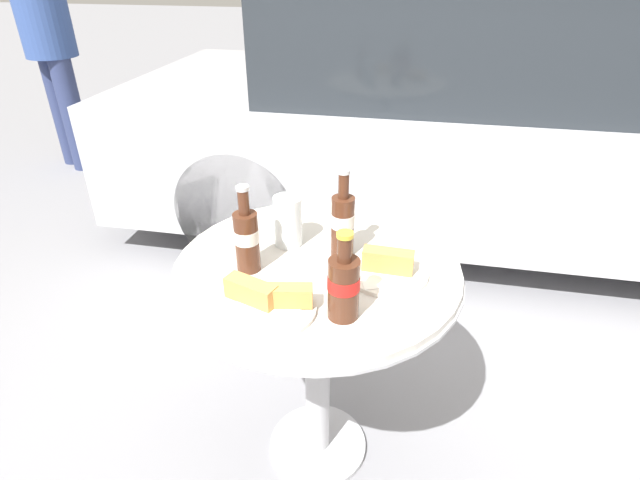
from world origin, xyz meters
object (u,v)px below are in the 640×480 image
cola_bottle_left (344,285)px  pedestrian (47,35)px  bistro_table (317,305)px  cola_bottle_right (247,238)px  drinking_glass (288,223)px  lunch_plate_near (268,302)px  lunch_plate_far (387,268)px  parked_car (487,122)px  cola_bottle_center (343,223)px

cola_bottle_left → pedestrian: bearing=136.0°
bistro_table → cola_bottle_right: (-0.17, -0.06, 0.23)m
bistro_table → cola_bottle_right: cola_bottle_right is taller
cola_bottle_left → drinking_glass: (-0.20, 0.29, -0.02)m
lunch_plate_near → lunch_plate_far: size_ratio=1.06×
parked_car → bistro_table: bearing=-108.5°
lunch_plate_near → cola_bottle_right: bearing=122.4°
parked_car → pedestrian: 3.05m
drinking_glass → cola_bottle_right: bearing=-115.0°
bistro_table → drinking_glass: (-0.10, 0.09, 0.21)m
lunch_plate_far → bistro_table: bearing=174.5°
lunch_plate_far → lunch_plate_near: bearing=-142.7°
bistro_table → cola_bottle_center: (0.06, 0.06, 0.24)m
cola_bottle_left → lunch_plate_near: size_ratio=0.97×
cola_bottle_center → parked_car: size_ratio=0.06×
cola_bottle_left → lunch_plate_near: (-0.17, -0.01, -0.06)m
drinking_glass → pedestrian: 3.12m
lunch_plate_far → pedestrian: 3.41m
lunch_plate_near → pedestrian: 3.35m
cola_bottle_center → pedestrian: bearing=138.8°
drinking_glass → lunch_plate_far: bearing=-19.8°
cola_bottle_right → lunch_plate_far: size_ratio=1.11×
cola_bottle_right → lunch_plate_far: bearing=7.0°
cola_bottle_left → pedestrian: pedestrian is taller
bistro_table → cola_bottle_center: cola_bottle_center is taller
cola_bottle_left → parked_car: size_ratio=0.05×
bistro_table → pedestrian: (-2.39, 2.20, 0.36)m
drinking_glass → bistro_table: bearing=-40.3°
cola_bottle_left → cola_bottle_right: 0.31m
lunch_plate_near → bistro_table: bearing=71.5°
parked_car → lunch_plate_far: bearing=-103.0°
cola_bottle_center → bistro_table: bearing=-133.7°
lunch_plate_near → lunch_plate_far: (0.26, 0.20, -0.00)m
cola_bottle_center → lunch_plate_near: (-0.13, -0.28, -0.08)m
cola_bottle_left → cola_bottle_center: cola_bottle_center is taller
lunch_plate_near → parked_car: 2.18m
lunch_plate_far → parked_car: 1.92m
cola_bottle_left → parked_car: bearing=75.9°
lunch_plate_near → cola_bottle_center: bearing=64.8°
drinking_glass → lunch_plate_near: (0.03, -0.30, -0.04)m
bistro_table → cola_bottle_center: size_ratio=3.13×
cola_bottle_left → lunch_plate_near: bearing=-176.6°
cola_bottle_right → drinking_glass: size_ratio=1.64×
bistro_table → pedestrian: pedestrian is taller
drinking_glass → parked_car: parked_car is taller
bistro_table → drinking_glass: bearing=139.7°
bistro_table → cola_bottle_center: bearing=46.3°
pedestrian → bistro_table: bearing=-42.6°
cola_bottle_left → cola_bottle_right: size_ratio=0.92×
lunch_plate_far → cola_bottle_center: bearing=149.0°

